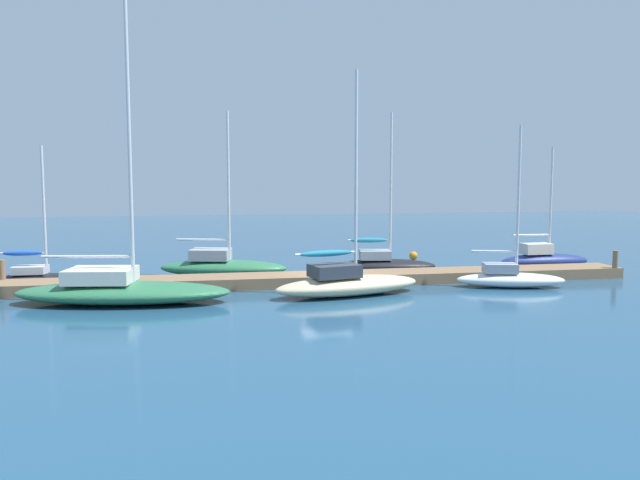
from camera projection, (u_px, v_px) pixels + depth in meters
name	position (u px, v px, depth m)	size (l,w,h in m)	color
ground_plane	(327.00, 284.00, 30.65)	(120.00, 120.00, 0.00)	navy
dock_pier	(327.00, 279.00, 30.62)	(31.16, 2.17, 0.54)	#846647
dock_piling_near_end	(3.00, 275.00, 28.72)	(0.28, 0.28, 1.46)	#846647
dock_piling_far_end	(615.00, 264.00, 32.44)	(0.28, 0.28, 1.46)	#846647
sailboat_0	(40.00, 276.00, 30.30)	(5.14, 1.77, 6.79)	black
sailboat_1	(120.00, 289.00, 25.90)	(9.28, 4.30, 12.33)	#2D7047
sailboat_2	(222.00, 266.00, 33.02)	(7.10, 3.70, 8.71)	#2D7047
sailboat_3	(347.00, 282.00, 27.64)	(7.21, 3.59, 9.93)	beige
sailboat_4	(383.00, 263.00, 34.28)	(5.83, 2.79, 8.77)	black
sailboat_5	(509.00, 277.00, 29.74)	(5.35, 2.69, 7.71)	white
sailboat_6	(543.00, 259.00, 35.54)	(5.43, 1.56, 6.98)	navy
mooring_buoy_orange	(413.00, 256.00, 39.77)	(0.55, 0.55, 0.55)	orange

